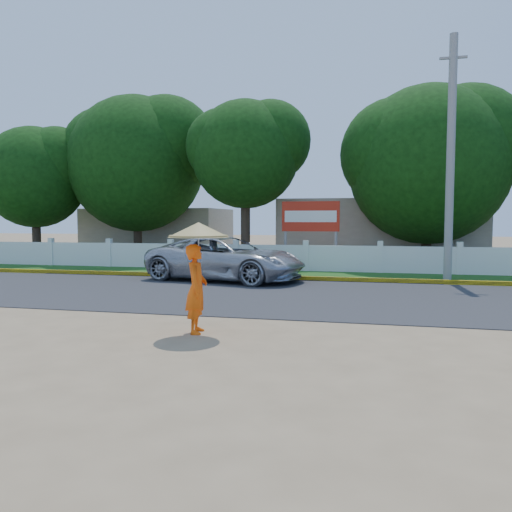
# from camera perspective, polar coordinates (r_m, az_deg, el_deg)

# --- Properties ---
(ground) EXTENTS (120.00, 120.00, 0.00)m
(ground) POSITION_cam_1_polar(r_m,az_deg,el_deg) (9.99, -2.61, -8.27)
(ground) COLOR #9E8460
(ground) RESTS_ON ground
(road) EXTENTS (60.00, 7.00, 0.02)m
(road) POSITION_cam_1_polar(r_m,az_deg,el_deg) (14.30, 2.26, -4.45)
(road) COLOR #38383A
(road) RESTS_ON ground
(grass_verge) EXTENTS (60.00, 3.50, 0.03)m
(grass_verge) POSITION_cam_1_polar(r_m,az_deg,el_deg) (19.44, 5.15, -2.17)
(grass_verge) COLOR #2D601E
(grass_verge) RESTS_ON ground
(curb) EXTENTS (40.00, 0.18, 0.16)m
(curb) POSITION_cam_1_polar(r_m,az_deg,el_deg) (17.76, 4.40, -2.55)
(curb) COLOR yellow
(curb) RESTS_ON ground
(fence) EXTENTS (40.00, 0.10, 1.10)m
(fence) POSITION_cam_1_polar(r_m,az_deg,el_deg) (20.82, 5.71, -0.27)
(fence) COLOR silver
(fence) RESTS_ON ground
(building_near) EXTENTS (10.00, 6.00, 3.20)m
(building_near) POSITION_cam_1_polar(r_m,az_deg,el_deg) (27.40, 13.79, 2.88)
(building_near) COLOR #B7AD99
(building_near) RESTS_ON ground
(building_far) EXTENTS (8.00, 5.00, 2.80)m
(building_far) POSITION_cam_1_polar(r_m,az_deg,el_deg) (31.09, -10.99, 2.69)
(building_far) COLOR #B7AD99
(building_far) RESTS_ON ground
(utility_pole) EXTENTS (0.28, 0.28, 8.45)m
(utility_pole) POSITION_cam_1_polar(r_m,az_deg,el_deg) (18.74, 21.35, 10.23)
(utility_pole) COLOR gray
(utility_pole) RESTS_ON ground
(vehicle) EXTENTS (6.06, 3.74, 1.57)m
(vehicle) POSITION_cam_1_polar(r_m,az_deg,el_deg) (17.64, -3.48, -0.30)
(vehicle) COLOR #A8ABB0
(vehicle) RESTS_ON ground
(monk_with_parasol) EXTENTS (1.16, 1.16, 2.10)m
(monk_with_parasol) POSITION_cam_1_polar(r_m,az_deg,el_deg) (9.46, -6.71, -0.59)
(monk_with_parasol) COLOR #F6570C
(monk_with_parasol) RESTS_ON ground
(billboard) EXTENTS (2.50, 0.13, 2.95)m
(billboard) POSITION_cam_1_polar(r_m,az_deg,el_deg) (21.84, 6.25, 4.10)
(billboard) COLOR gray
(billboard) RESTS_ON ground
(tree_row) EXTENTS (39.62, 7.83, 8.61)m
(tree_row) POSITION_cam_1_polar(r_m,az_deg,el_deg) (23.77, 12.30, 10.59)
(tree_row) COLOR #473828
(tree_row) RESTS_ON ground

